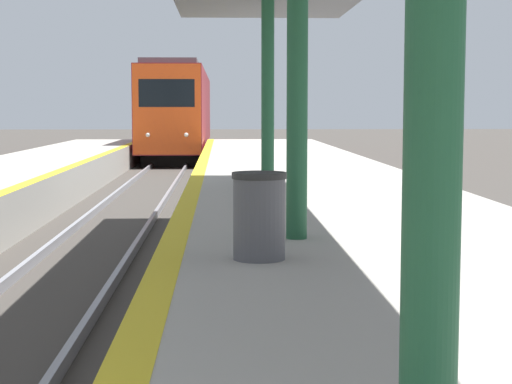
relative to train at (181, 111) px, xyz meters
The scene contains 2 objects.
train is the anchor object (origin of this frame).
trash_bin 37.33m from the train, 86.08° to the right, with size 0.53×0.53×0.85m.
Camera 1 is at (2.19, -1.17, 2.40)m, focal length 60.00 mm.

